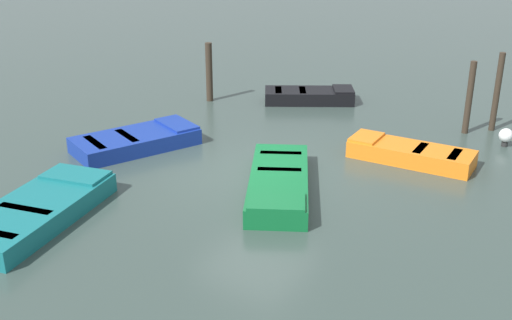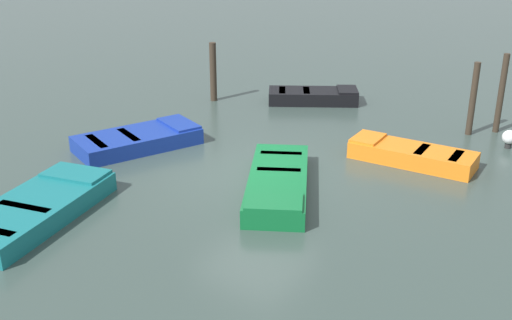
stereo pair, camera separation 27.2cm
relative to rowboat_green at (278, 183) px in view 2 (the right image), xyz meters
The scene contains 10 objects.
ground_plane 1.10m from the rowboat_green, 119.94° to the right, with size 80.00×80.00×0.00m, color #33423D.
rowboat_green is the anchor object (origin of this frame).
rowboat_teal 4.97m from the rowboat_green, 41.42° to the right, with size 3.78×2.28×0.46m.
rowboat_orange 3.67m from the rowboat_green, 151.25° to the left, with size 1.17×2.99×0.46m.
rowboat_blue 4.43m from the rowboat_green, 93.81° to the right, with size 3.39×2.47×0.46m.
rowboat_black 6.88m from the rowboat_green, 157.21° to the right, with size 2.39×2.94×0.46m.
mooring_piling_near_right 7.34m from the rowboat_green, 156.79° to the left, with size 0.16×0.16×2.17m, color #33281E.
mooring_piling_mid_left 6.54m from the rowboat_green, 159.10° to the left, with size 0.17×0.17×1.99m, color #33281E.
mooring_piling_near_left 7.25m from the rowboat_green, 131.17° to the right, with size 0.21×0.21×1.86m, color #33281E.
marker_buoy 6.56m from the rowboat_green, 148.08° to the left, with size 0.36×0.36×0.48m.
Camera 2 is at (10.82, 7.34, 5.63)m, focal length 43.22 mm.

